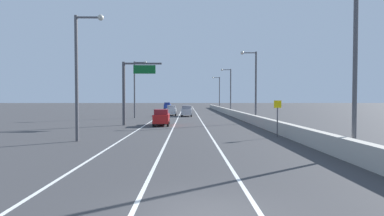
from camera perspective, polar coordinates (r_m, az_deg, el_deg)
The scene contains 17 objects.
ground_plane at distance 72.03m, azimuth -0.51°, elevation -0.77°, with size 320.00×320.00×0.00m, color #38383A.
lane_stripe_left at distance 63.24m, azimuth -5.44°, elevation -1.13°, with size 0.16×130.00×0.00m, color silver.
lane_stripe_center at distance 63.06m, azimuth -2.27°, elevation -1.13°, with size 0.16×130.00×0.00m, color silver.
lane_stripe_right at distance 63.07m, azimuth 0.91°, elevation -1.13°, with size 0.16×130.00×0.00m, color silver.
jersey_barrier_right at distance 48.73m, azimuth 8.83°, elevation -1.34°, with size 0.60×120.00×1.10m, color #B2ADA3.
overhead_sign_gantry at distance 36.95m, azimuth -11.48°, elevation 4.16°, with size 4.68×0.36×7.50m.
speed_advisory_sign at distance 25.74m, azimuth 15.65°, elevation -1.39°, with size 0.60×0.11×3.00m.
lamp_post_right_near at distance 18.96m, azimuth 27.41°, elevation 8.35°, with size 2.14×0.44×9.29m.
lamp_post_right_second at distance 40.48m, azimuth 11.44°, elevation 4.87°, with size 2.14×0.44×9.29m.
lamp_post_right_third at distance 63.02m, azimuth 6.97°, elevation 3.75°, with size 2.14×0.44×9.29m.
lamp_post_right_fourth at distance 85.77m, azimuth 4.96°, elevation 3.22°, with size 2.14×0.44×9.29m.
lamp_post_left_near at distance 24.02m, azimuth -20.12°, elevation 7.00°, with size 2.14×0.44×9.29m.
lamp_post_left_mid at distance 50.81m, azimuth -10.37°, elevation 4.23°, with size 2.14×0.44×9.29m.
car_white_0 at distance 58.08m, azimuth -3.83°, elevation -0.43°, with size 1.85×4.71×1.91m.
car_blue_1 at distance 91.27m, azimuth -4.61°, elevation 0.39°, with size 1.97×4.04×2.06m.
car_silver_2 at distance 54.71m, azimuth -0.99°, elevation -0.55°, with size 1.98×4.29×1.93m.
car_red_3 at distance 36.18m, azimuth -5.71°, elevation -1.73°, with size 1.94×4.52×1.92m.
Camera 1 is at (-0.48, -7.96, 3.13)m, focal length 28.61 mm.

